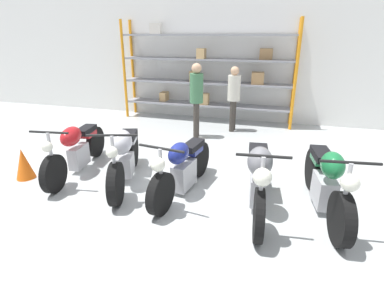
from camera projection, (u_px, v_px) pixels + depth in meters
The scene contains 11 objects.
ground_plane at pixel (185, 193), 4.84m from camera, with size 30.00×30.00×0.00m, color #B2B7B7.
back_wall at pixel (234, 57), 8.46m from camera, with size 30.00×0.08×3.60m.
shelving_rack at pixel (207, 71), 8.44m from camera, with size 4.91×0.63×2.81m.
motorcycle_red at pixel (76, 148), 5.44m from camera, with size 0.64×2.15×1.01m.
motorcycle_silver at pixel (124, 155), 5.02m from camera, with size 0.91×2.02×1.09m.
motorcycle_blue at pixel (182, 168), 4.72m from camera, with size 0.68×1.99×0.99m.
motorcycle_grey at pixel (258, 177), 4.21m from camera, with size 0.63×2.10×1.12m.
motorcycle_green at pixel (327, 182), 4.19m from camera, with size 0.67×2.10×1.07m.
person_browsing at pixel (234, 94), 7.65m from camera, with size 0.33×0.33×1.66m.
person_near_rack at pixel (196, 95), 7.12m from camera, with size 0.37×0.37×1.79m.
traffic_cone at pixel (24, 164), 5.25m from camera, with size 0.32×0.32×0.55m.
Camera 1 is at (1.30, -4.07, 2.41)m, focal length 28.00 mm.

